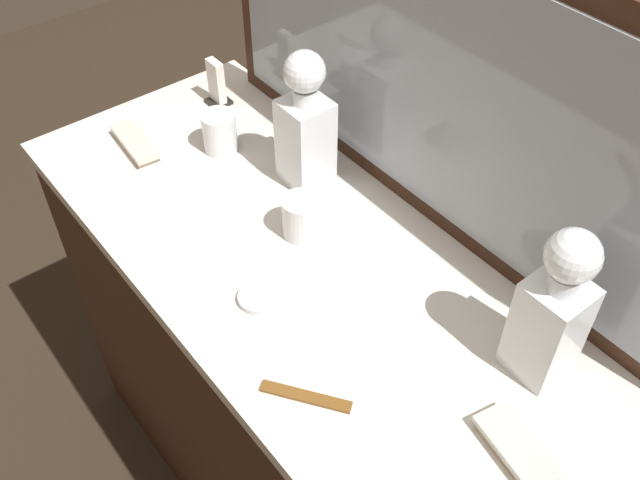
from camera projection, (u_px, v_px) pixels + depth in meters
The scene contains 11 objects.
dresser at pixel (320, 410), 1.63m from camera, with size 1.40×0.56×0.93m.
dresser_mirror at pixel (440, 90), 1.22m from camera, with size 1.19×0.03×0.55m.
crystal_decanter_rear at pixel (305, 132), 1.40m from camera, with size 0.09×0.09×0.29m.
crystal_decanter_right at pixel (551, 318), 1.07m from camera, with size 0.09×0.09×0.29m.
crystal_tumbler_right at pixel (220, 134), 1.52m from camera, with size 0.07×0.07×0.09m.
crystal_tumbler_rear at pixel (302, 218), 1.34m from camera, with size 0.07×0.07×0.08m.
silver_brush_rear at pixel (515, 448), 1.04m from camera, with size 0.14×0.08×0.02m.
silver_brush_right at pixel (136, 144), 1.54m from camera, with size 0.16×0.07×0.02m.
porcelain_dish at pixel (259, 297), 1.25m from camera, with size 0.07×0.07×0.01m.
tortoiseshell_comb at pixel (306, 397), 1.11m from camera, with size 0.13×0.10×0.01m.
napkin_holder at pixel (217, 86), 1.64m from camera, with size 0.05×0.05×0.11m.
Camera 1 is at (0.69, -0.54, 1.89)m, focal length 40.36 mm.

